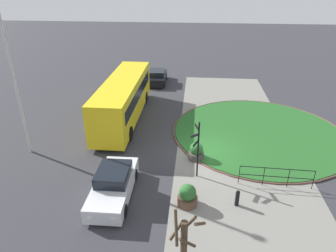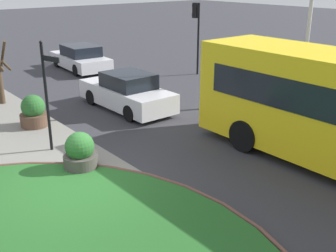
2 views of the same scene
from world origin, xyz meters
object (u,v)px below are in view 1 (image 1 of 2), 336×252
(bus_yellow, at_px, (124,98))
(planter_kerbside, at_px, (196,152))
(car_trailing, at_px, (114,184))
(planter_near_signpost, at_px, (188,196))
(signpost_directional, at_px, (197,146))
(lamppost_tall, at_px, (13,74))
(street_tree_bare, at_px, (185,240))
(bollard_foreground, at_px, (237,198))
(car_far_lane, at_px, (157,77))

(bus_yellow, height_order, planter_kerbside, bus_yellow)
(car_trailing, height_order, planter_near_signpost, car_trailing)
(signpost_directional, distance_m, lamppost_tall, 11.26)
(bus_yellow, distance_m, planter_near_signpost, 11.11)
(car_trailing, bearing_deg, planter_kerbside, 132.53)
(signpost_directional, xyz_separation_m, lamppost_tall, (1.72, 10.66, 3.21))
(bus_yellow, xyz_separation_m, street_tree_bare, (-13.29, -5.31, -0.28))
(bollard_foreground, relative_size, bus_yellow, 0.08)
(signpost_directional, height_order, car_trailing, signpost_directional)
(bollard_foreground, relative_size, car_trailing, 0.20)
(car_far_lane, height_order, planter_near_signpost, car_far_lane)
(signpost_directional, height_order, planter_kerbside, signpost_directional)
(bus_yellow, height_order, lamppost_tall, lamppost_tall)
(car_trailing, bearing_deg, signpost_directional, 115.64)
(lamppost_tall, height_order, street_tree_bare, lamppost_tall)
(car_far_lane, distance_m, lamppost_tall, 16.63)
(planter_near_signpost, bearing_deg, signpost_directional, -9.54)
(lamppost_tall, bearing_deg, bollard_foreground, -107.44)
(signpost_directional, bearing_deg, street_tree_bare, 176.14)
(car_far_lane, xyz_separation_m, planter_kerbside, (-14.56, -4.25, -0.16))
(bollard_foreground, xyz_separation_m, bus_yellow, (9.52, 7.73, 1.25))
(signpost_directional, relative_size, planter_near_signpost, 2.91)
(planter_near_signpost, relative_size, street_tree_bare, 0.39)
(lamppost_tall, distance_m, street_tree_bare, 13.38)
(bus_yellow, bearing_deg, bollard_foreground, -141.17)
(street_tree_bare, bearing_deg, bollard_foreground, -32.70)
(bollard_foreground, bearing_deg, planter_kerbside, 26.44)
(bus_yellow, distance_m, car_far_lane, 9.31)
(car_far_lane, relative_size, lamppost_tall, 0.44)
(signpost_directional, bearing_deg, bollard_foreground, -138.32)
(signpost_directional, distance_m, car_far_lane, 16.99)
(planter_near_signpost, height_order, street_tree_bare, street_tree_bare)
(bollard_foreground, height_order, planter_kerbside, planter_kerbside)
(planter_kerbside, distance_m, street_tree_bare, 7.94)
(car_far_lane, bearing_deg, lamppost_tall, 154.97)
(car_far_lane, distance_m, street_tree_bare, 22.78)
(lamppost_tall, height_order, planter_kerbside, lamppost_tall)
(signpost_directional, xyz_separation_m, car_trailing, (-2.07, 4.18, -1.26))
(planter_near_signpost, bearing_deg, planter_kerbside, -5.15)
(signpost_directional, height_order, street_tree_bare, signpost_directional)
(signpost_directional, relative_size, bus_yellow, 0.31)
(car_far_lane, xyz_separation_m, lamppost_tall, (-14.68, 6.39, 4.50))
(bus_yellow, relative_size, lamppost_tall, 1.11)
(car_trailing, bearing_deg, car_far_lane, 179.54)
(signpost_directional, bearing_deg, planter_near_signpost, 170.46)
(car_trailing, bearing_deg, lamppost_tall, -121.08)
(bus_yellow, height_order, car_trailing, bus_yellow)
(bollard_foreground, distance_m, car_far_lane, 19.69)
(car_far_lane, bearing_deg, bollard_foreground, -162.89)
(signpost_directional, xyz_separation_m, bollard_foreground, (-2.26, -2.01, -1.49))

